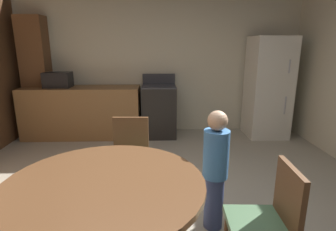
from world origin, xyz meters
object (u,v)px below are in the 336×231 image
(refrigerator, at_px, (268,88))
(person_child, at_px, (215,168))
(chair_north, at_px, (130,154))
(chair_east, at_px, (269,219))
(microwave, at_px, (58,80))
(dining_table, at_px, (105,203))
(oven_range, at_px, (159,111))

(refrigerator, height_order, person_child, refrigerator)
(refrigerator, height_order, chair_north, refrigerator)
(chair_east, xyz_separation_m, person_child, (-0.24, 0.60, 0.08))
(person_child, bearing_deg, microwave, -82.32)
(chair_east, height_order, chair_north, same)
(microwave, xyz_separation_m, chair_east, (2.46, -3.19, -0.53))
(refrigerator, distance_m, dining_table, 3.86)
(refrigerator, bearing_deg, person_child, -119.81)
(refrigerator, distance_m, chair_north, 3.04)
(refrigerator, distance_m, person_child, 2.94)
(dining_table, height_order, person_child, person_child)
(refrigerator, relative_size, person_child, 1.61)
(refrigerator, height_order, dining_table, refrigerator)
(refrigerator, bearing_deg, oven_range, 178.41)
(chair_east, bearing_deg, dining_table, -0.00)
(chair_north, xyz_separation_m, person_child, (0.79, -0.53, 0.08))
(oven_range, relative_size, chair_north, 1.26)
(refrigerator, relative_size, chair_north, 2.02)
(microwave, distance_m, chair_east, 4.06)
(dining_table, bearing_deg, oven_range, 83.43)
(oven_range, height_order, microwave, microwave)
(chair_north, bearing_deg, person_child, 58.76)
(oven_range, relative_size, person_child, 1.01)
(oven_range, distance_m, dining_table, 3.16)
(chair_north, relative_size, person_child, 0.80)
(chair_east, bearing_deg, chair_north, -44.83)
(dining_table, xyz_separation_m, chair_north, (0.05, 1.08, -0.11))
(oven_range, xyz_separation_m, person_child, (0.48, -2.59, 0.11))
(chair_east, xyz_separation_m, chair_north, (-1.03, 1.13, 0.00))
(oven_range, relative_size, microwave, 2.50)
(microwave, height_order, chair_east, microwave)
(chair_east, distance_m, person_child, 0.65)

